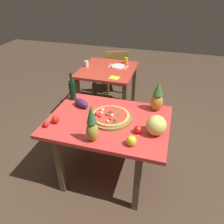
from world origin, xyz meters
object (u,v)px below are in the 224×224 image
at_px(pizza, 110,115).
at_px(drinking_glass_water, 86,64).
at_px(tomato_beside_pepper, 55,120).
at_px(napkin_folded, 114,78).
at_px(dining_chair, 116,69).
at_px(pizza_board, 111,118).
at_px(bell_pepper, 131,141).
at_px(display_table, 108,127).
at_px(pineapple_left, 157,98).
at_px(wine_bottle, 72,90).
at_px(eggplant, 81,103).
at_px(knife_utensil, 127,67).
at_px(tomato_near_board, 46,124).
at_px(melon, 156,125).
at_px(fork_utensil, 110,66).
at_px(pineapple_right, 92,125).
at_px(dinner_plate, 118,66).
at_px(tomato_at_corner, 138,129).
at_px(background_table, 108,75).
at_px(drinking_glass_juice, 126,60).

distance_m(pizza, drinking_glass_water, 1.53).
height_order(tomato_beside_pepper, napkin_folded, tomato_beside_pepper).
distance_m(dining_chair, pizza_board, 2.08).
bearing_deg(bell_pepper, display_table, 134.35).
bearing_deg(pineapple_left, wine_bottle, -178.27).
distance_m(eggplant, tomato_beside_pepper, 0.38).
relative_size(pineapple_left, knife_utensil, 1.85).
bearing_deg(pizza, dining_chair, 103.58).
relative_size(display_table, bell_pepper, 12.46).
height_order(bell_pepper, knife_utensil, bell_pepper).
bearing_deg(dining_chair, eggplant, 70.73).
distance_m(drinking_glass_water, napkin_folded, 0.63).
bearing_deg(tomato_near_board, melon, 10.25).
bearing_deg(display_table, pizza_board, 56.77).
bearing_deg(fork_utensil, pineapple_right, -80.90).
bearing_deg(dining_chair, tomato_beside_pepper, 66.91).
bearing_deg(knife_utensil, fork_utensil, -175.04).
height_order(pizza, tomato_beside_pepper, pizza).
bearing_deg(bell_pepper, melon, 49.91).
relative_size(dinner_plate, fork_utensil, 1.22).
bearing_deg(napkin_folded, display_table, -77.79).
height_order(eggplant, dinner_plate, eggplant).
relative_size(display_table, fork_utensil, 6.88).
xyz_separation_m(dining_chair, pizza, (0.48, -2.01, 0.31)).
bearing_deg(fork_utensil, knife_utensil, -2.83).
bearing_deg(eggplant, bell_pepper, -35.52).
distance_m(pizza_board, dinner_plate, 1.48).
relative_size(eggplant, tomato_at_corner, 2.67).
height_order(melon, fork_utensil, melon).
height_order(background_table, dinner_plate, dinner_plate).
xyz_separation_m(tomato_near_board, napkin_folded, (0.33, 1.31, -0.03)).
xyz_separation_m(background_table, tomato_at_corner, (0.75, -1.48, 0.15)).
distance_m(melon, bell_pepper, 0.29).
distance_m(dining_chair, pineapple_right, 2.45).
relative_size(pineapple_right, napkin_folded, 2.65).
distance_m(pizza, melon, 0.49).
distance_m(pizza_board, pineapple_left, 0.54).
xyz_separation_m(fork_utensil, knife_utensil, (0.28, 0.00, 0.00)).
distance_m(tomato_at_corner, drinking_glass_juice, 1.88).
bearing_deg(drinking_glass_water, pizza_board, -58.91).
bearing_deg(pizza_board, fork_utensil, 107.01).
bearing_deg(drinking_glass_juice, display_table, -83.21).
bearing_deg(melon, fork_utensil, 120.25).
bearing_deg(pizza_board, melon, -14.42).
xyz_separation_m(pineapple_right, eggplant, (-0.32, 0.51, -0.12)).
xyz_separation_m(pineapple_right, tomato_near_board, (-0.51, 0.06, -0.14)).
bearing_deg(display_table, fork_utensil, 106.06).
bearing_deg(melon, background_table, 122.37).
xyz_separation_m(pineapple_right, drinking_glass_water, (-0.73, 1.69, -0.12)).
height_order(bell_pepper, dinner_plate, bell_pepper).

